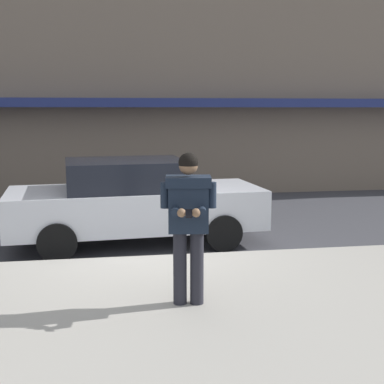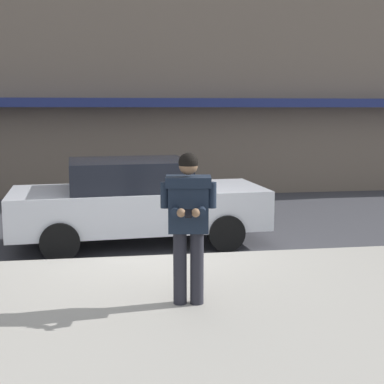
# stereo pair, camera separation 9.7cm
# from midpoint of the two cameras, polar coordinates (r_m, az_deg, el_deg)

# --- Properties ---
(ground_plane) EXTENTS (80.00, 80.00, 0.00)m
(ground_plane) POSITION_cam_midpoint_polar(r_m,az_deg,el_deg) (8.78, -5.33, -7.30)
(ground_plane) COLOR #3D3D42
(sidewalk) EXTENTS (32.00, 5.30, 0.14)m
(sidewalk) POSITION_cam_midpoint_polar(r_m,az_deg,el_deg) (6.25, 6.08, -13.46)
(sidewalk) COLOR #A8A399
(sidewalk) RESTS_ON ground
(curb_paint_line) EXTENTS (28.00, 0.12, 0.01)m
(curb_paint_line) POSITION_cam_midpoint_polar(r_m,az_deg,el_deg) (8.95, 1.09, -6.93)
(curb_paint_line) COLOR silver
(curb_paint_line) RESTS_ON ground
(parked_sedan_mid) EXTENTS (4.62, 2.18, 1.54)m
(parked_sedan_mid) POSITION_cam_midpoint_polar(r_m,az_deg,el_deg) (9.70, -6.53, -0.97)
(parked_sedan_mid) COLOR silver
(parked_sedan_mid) RESTS_ON ground
(man_texting_on_phone) EXTENTS (0.64, 0.62, 1.81)m
(man_texting_on_phone) POSITION_cam_midpoint_polar(r_m,az_deg,el_deg) (6.20, -0.84, -2.17)
(man_texting_on_phone) COLOR #23232B
(man_texting_on_phone) RESTS_ON sidewalk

